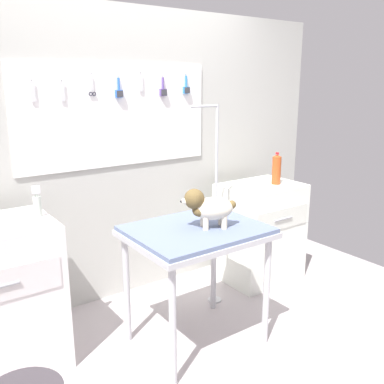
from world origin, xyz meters
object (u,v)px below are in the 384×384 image
object	(u,v)px
dog	(208,207)
grooming_arm	(215,215)
grooming_table	(196,240)
soda_bottle	(276,169)
cabinet_right	(260,231)

from	to	relation	value
dog	grooming_arm	bearing A→B (deg)	46.64
grooming_table	soda_bottle	bearing A→B (deg)	20.17
grooming_arm	dog	size ratio (longest dim) A/B	4.50
grooming_table	grooming_arm	xyz separation A→B (m)	(0.44, 0.36, -0.00)
grooming_table	cabinet_right	bearing A→B (deg)	24.77
dog	grooming_table	bearing A→B (deg)	140.99
grooming_arm	cabinet_right	bearing A→B (deg)	11.45
cabinet_right	soda_bottle	bearing A→B (deg)	-26.41
soda_bottle	dog	bearing A→B (deg)	-156.90
dog	cabinet_right	world-z (taller)	dog
grooming_arm	dog	world-z (taller)	grooming_arm
grooming_table	dog	size ratio (longest dim) A/B	2.47
grooming_table	dog	world-z (taller)	dog
grooming_arm	dog	xyz separation A→B (m)	(-0.39, -0.41, 0.23)
grooming_table	soda_bottle	size ratio (longest dim) A/B	3.09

